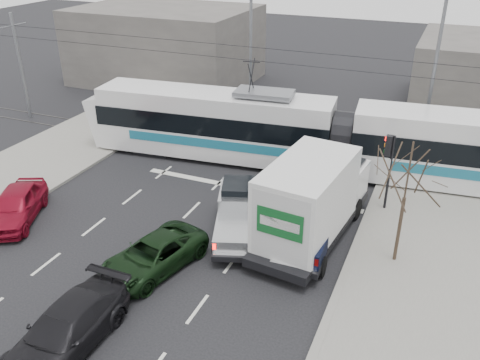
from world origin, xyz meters
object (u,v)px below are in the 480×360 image
at_px(silver_pickup, 239,210).
at_px(navy_pickup, 313,221).
at_px(traffic_signal, 389,156).
at_px(red_car, 16,205).
at_px(box_truck, 313,200).
at_px(green_car, 153,255).
at_px(tram, 342,137).
at_px(dark_car, 66,330).
at_px(street_lamp_far, 248,42).
at_px(street_lamp_near, 431,67).
at_px(bare_tree, 408,176).

xyz_separation_m(silver_pickup, navy_pickup, (3.20, 0.16, 0.12)).
bearing_deg(traffic_signal, red_car, -153.95).
height_order(box_truck, green_car, box_truck).
bearing_deg(traffic_signal, navy_pickup, -119.29).
distance_m(tram, silver_pickup, 7.97).
height_order(tram, box_truck, tram).
xyz_separation_m(traffic_signal, dark_car, (-7.69, -12.67, -2.02)).
bearing_deg(dark_car, green_car, 85.97).
xyz_separation_m(traffic_signal, silver_pickup, (-5.45, -4.17, -1.78)).
bearing_deg(street_lamp_far, dark_car, -82.39).
relative_size(silver_pickup, navy_pickup, 1.07).
height_order(tram, silver_pickup, tram).
bearing_deg(street_lamp_far, tram, -38.40).
height_order(traffic_signal, green_car, traffic_signal).
distance_m(traffic_signal, street_lamp_near, 7.91).
relative_size(bare_tree, red_car, 1.13).
height_order(silver_pickup, dark_car, silver_pickup).
distance_m(box_truck, navy_pickup, 0.89).
bearing_deg(street_lamp_near, bare_tree, -88.58).
xyz_separation_m(navy_pickup, dark_car, (-5.44, -8.67, -0.36)).
distance_m(bare_tree, red_car, 16.72).
relative_size(traffic_signal, dark_car, 0.73).
height_order(traffic_signal, street_lamp_far, street_lamp_far).
xyz_separation_m(bare_tree, street_lamp_far, (-11.79, 13.50, 1.32)).
relative_size(bare_tree, green_car, 1.09).
distance_m(bare_tree, traffic_signal, 4.28).
height_order(silver_pickup, red_car, silver_pickup).
bearing_deg(tram, dark_car, -113.01).
relative_size(traffic_signal, silver_pickup, 0.64).
bearing_deg(tram, green_car, -117.88).
height_order(traffic_signal, tram, tram).
bearing_deg(navy_pickup, red_car, -166.69).
bearing_deg(bare_tree, street_lamp_near, 91.42).
bearing_deg(street_lamp_far, red_car, -104.39).
bearing_deg(street_lamp_far, bare_tree, -48.88).
distance_m(street_lamp_near, red_car, 22.11).
bearing_deg(box_truck, silver_pickup, -163.39).
bearing_deg(green_car, traffic_signal, 61.57).
height_order(traffic_signal, red_car, traffic_signal).
height_order(navy_pickup, red_car, navy_pickup).
height_order(red_car, dark_car, red_car).
height_order(street_lamp_far, tram, street_lamp_far).
bearing_deg(red_car, silver_pickup, -6.69).
height_order(navy_pickup, dark_car, navy_pickup).
relative_size(street_lamp_near, navy_pickup, 1.72).
distance_m(bare_tree, green_car, 9.95).
distance_m(street_lamp_near, silver_pickup, 13.90).
bearing_deg(tram, box_truck, -92.73).
xyz_separation_m(street_lamp_near, navy_pickup, (-3.09, -11.51, -4.03)).
height_order(box_truck, navy_pickup, box_truck).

